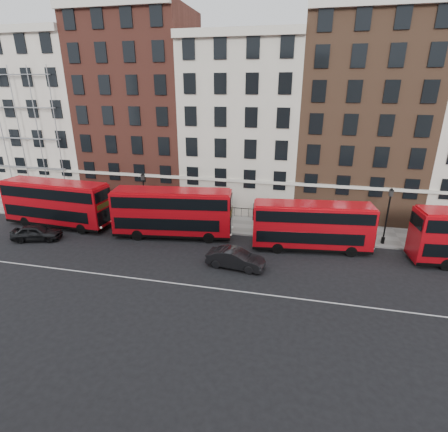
% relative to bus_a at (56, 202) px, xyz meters
% --- Properties ---
extents(ground, '(120.00, 120.00, 0.00)m').
position_rel_bus_a_xyz_m(ground, '(17.45, -6.19, -2.56)').
color(ground, black).
rests_on(ground, ground).
extents(pavement, '(80.00, 5.00, 0.15)m').
position_rel_bus_a_xyz_m(pavement, '(17.45, 4.31, -2.49)').
color(pavement, gray).
rests_on(pavement, ground).
extents(kerb, '(80.00, 0.30, 0.16)m').
position_rel_bus_a_xyz_m(kerb, '(17.45, 1.81, -2.48)').
color(kerb, gray).
rests_on(kerb, ground).
extents(road_centre_line, '(70.00, 0.12, 0.01)m').
position_rel_bus_a_xyz_m(road_centre_line, '(17.45, -8.19, -2.56)').
color(road_centre_line, white).
rests_on(road_centre_line, ground).
extents(building_terrace, '(64.00, 11.95, 22.00)m').
position_rel_bus_a_xyz_m(building_terrace, '(17.14, 11.69, 7.68)').
color(building_terrace, '#B9AFA0').
rests_on(building_terrace, ground).
extents(bus_a, '(11.53, 3.49, 4.78)m').
position_rel_bus_a_xyz_m(bus_a, '(0.00, 0.00, 0.00)').
color(bus_a, '#B20911').
rests_on(bus_a, ground).
extents(bus_b, '(11.52, 4.20, 4.73)m').
position_rel_bus_a_xyz_m(bus_b, '(12.67, -0.01, -0.02)').
color(bus_b, '#B20911').
rests_on(bus_b, ground).
extents(bus_c, '(10.54, 3.68, 4.34)m').
position_rel_bus_a_xyz_m(bus_c, '(25.66, -0.01, -0.24)').
color(bus_c, '#B20911').
rests_on(bus_c, ground).
extents(car_rear, '(4.78, 2.95, 1.52)m').
position_rel_bus_a_xyz_m(car_rear, '(0.33, -3.69, -1.80)').
color(car_rear, black).
rests_on(car_rear, ground).
extents(car_front, '(4.84, 2.19, 1.54)m').
position_rel_bus_a_xyz_m(car_front, '(19.78, -4.73, -1.79)').
color(car_front, black).
rests_on(car_front, ground).
extents(lamp_post_left, '(0.44, 0.44, 5.33)m').
position_rel_bus_a_xyz_m(lamp_post_left, '(8.54, 2.84, 0.52)').
color(lamp_post_left, black).
rests_on(lamp_post_left, pavement).
extents(lamp_post_right, '(0.44, 0.44, 5.33)m').
position_rel_bus_a_xyz_m(lamp_post_right, '(32.26, 2.50, 0.52)').
color(lamp_post_right, black).
rests_on(lamp_post_right, pavement).
extents(iron_railings, '(6.60, 0.06, 1.00)m').
position_rel_bus_a_xyz_m(iron_railings, '(17.45, 6.51, -1.91)').
color(iron_railings, black).
rests_on(iron_railings, pavement).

